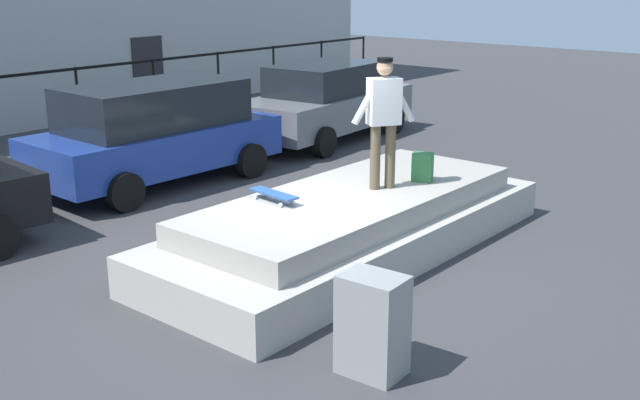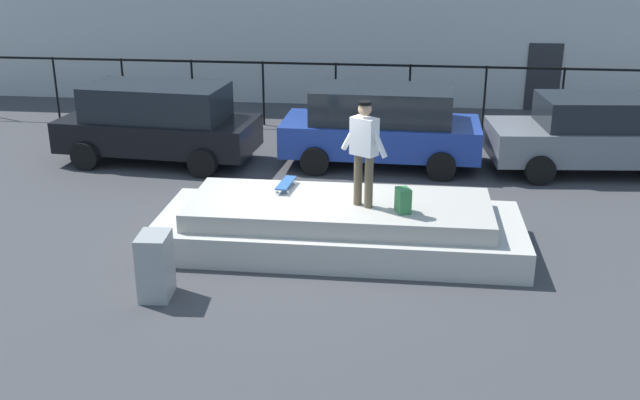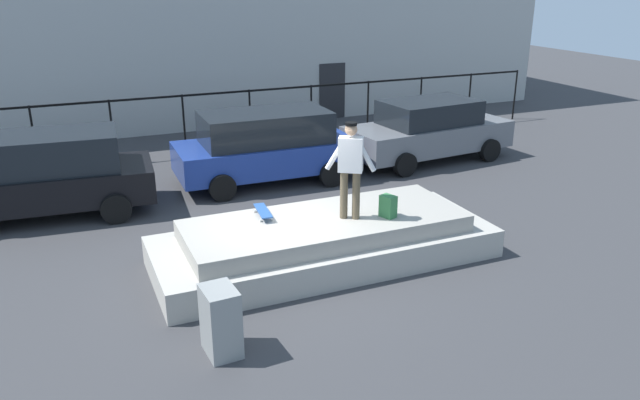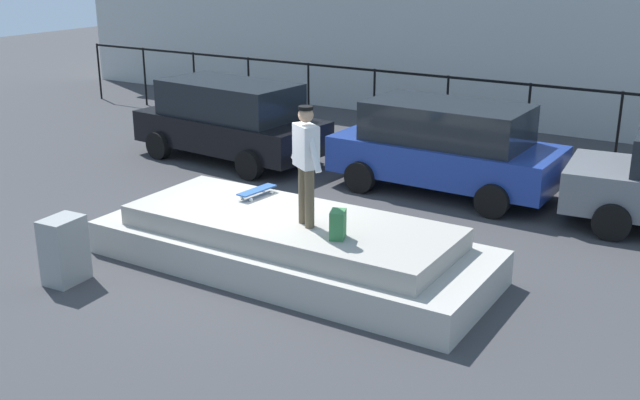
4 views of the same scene
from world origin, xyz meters
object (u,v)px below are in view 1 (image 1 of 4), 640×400
object	(u,v)px
skateboarder	(384,114)
car_grey_sedan_far	(326,101)
skateboard	(274,194)
car_blue_hatchback_mid	(155,131)
utility_box	(373,325)
backpack	(423,167)

from	to	relation	value
skateboarder	car_grey_sedan_far	world-z (taller)	skateboarder
skateboard	car_blue_hatchback_mid	size ratio (longest dim) A/B	0.17
skateboarder	car_grey_sedan_far	xyz separation A→B (m)	(4.93, 5.07, -0.99)
skateboarder	utility_box	world-z (taller)	skateboarder
car_blue_hatchback_mid	skateboarder	bearing A→B (deg)	-91.05
skateboarder	car_blue_hatchback_mid	world-z (taller)	skateboarder
backpack	car_grey_sedan_far	distance (m)	6.80
skateboarder	utility_box	xyz separation A→B (m)	(-2.94, -2.00, -1.37)
backpack	skateboard	bearing A→B (deg)	-134.78
skateboard	backpack	bearing A→B (deg)	-24.10
car_blue_hatchback_mid	utility_box	bearing A→B (deg)	-113.39
utility_box	car_grey_sedan_far	bearing A→B (deg)	38.15
car_blue_hatchback_mid	utility_box	size ratio (longest dim) A/B	4.54
skateboard	utility_box	size ratio (longest dim) A/B	0.79
skateboard	backpack	size ratio (longest dim) A/B	1.92
backpack	car_blue_hatchback_mid	distance (m)	5.27
skateboard	utility_box	xyz separation A→B (m)	(-1.53, -2.71, -0.44)
skateboarder	skateboard	world-z (taller)	skateboarder
skateboarder	skateboard	size ratio (longest dim) A/B	2.25
car_blue_hatchback_mid	car_grey_sedan_far	bearing A→B (deg)	0.63
car_blue_hatchback_mid	backpack	bearing A→B (deg)	-83.76
backpack	utility_box	xyz separation A→B (m)	(-3.61, -1.78, -0.54)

